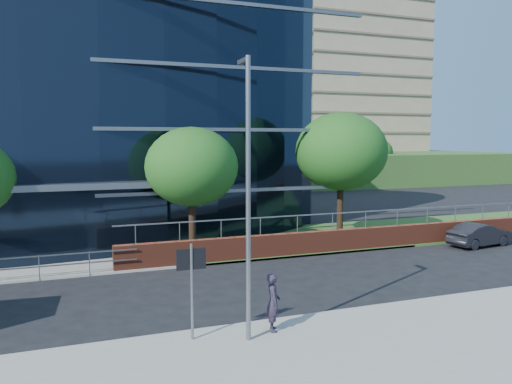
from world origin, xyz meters
name	(u,v)px	position (x,y,z in m)	size (l,w,h in m)	color
ground	(26,345)	(0.00, 0.00, 0.00)	(200.00, 200.00, 0.00)	black
kerb	(23,357)	(0.00, -1.00, 0.08)	(80.00, 0.25, 0.16)	gray
yellow_line_outer	(24,356)	(0.00, -0.80, 0.01)	(80.00, 0.08, 0.01)	gold
yellow_line_inner	(24,354)	(0.00, -0.65, 0.01)	(80.00, 0.08, 0.01)	gold
grass_verge	(438,228)	(24.00, 11.00, 0.06)	(36.00, 8.00, 0.12)	#2D511E
retaining_wall	(426,234)	(20.00, 7.30, 0.61)	(34.00, 0.40, 2.11)	maroon
apartment_block	(278,106)	(32.00, 57.21, 11.11)	(60.00, 42.00, 30.00)	#2D511E
street_sign	(191,271)	(4.50, -1.59, 2.15)	(0.85, 0.09, 2.80)	slate
tree_far_c	(192,167)	(7.00, 9.00, 4.54)	(4.62, 4.62, 6.51)	black
tree_far_d	(341,152)	(16.00, 10.00, 5.19)	(5.28, 5.28, 7.44)	black
tree_dist_e	(272,151)	(24.00, 40.00, 4.54)	(4.62, 4.62, 6.51)	black
tree_dist_f	(377,152)	(40.00, 42.00, 4.21)	(4.29, 4.29, 6.05)	black
streetlight_east	(248,191)	(6.00, -2.17, 4.44)	(0.15, 0.77, 8.00)	slate
parked_car	(480,235)	(22.49, 5.91, 0.64)	(1.36, 3.91, 1.29)	black
pedestrian	(273,302)	(6.93, -1.79, 1.03)	(0.64, 0.42, 1.76)	#262030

